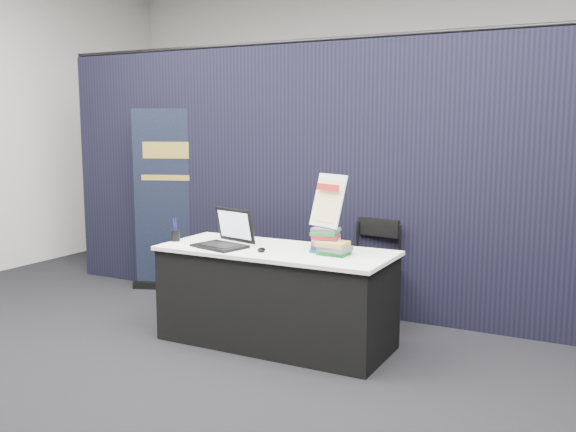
% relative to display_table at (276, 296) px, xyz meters
% --- Properties ---
extents(floor, '(8.00, 8.00, 0.00)m').
position_rel_display_table_xyz_m(floor, '(0.00, -0.55, -0.38)').
color(floor, black).
rests_on(floor, ground).
extents(wall_back, '(8.00, 0.02, 3.50)m').
position_rel_display_table_xyz_m(wall_back, '(0.00, 3.45, 1.37)').
color(wall_back, beige).
rests_on(wall_back, floor).
extents(drape_partition, '(6.00, 0.08, 2.40)m').
position_rel_display_table_xyz_m(drape_partition, '(0.00, 1.05, 0.82)').
color(drape_partition, black).
rests_on(drape_partition, floor).
extents(display_table, '(1.80, 0.75, 0.75)m').
position_rel_display_table_xyz_m(display_table, '(0.00, 0.00, 0.00)').
color(display_table, black).
rests_on(display_table, floor).
extents(laptop, '(0.44, 0.39, 0.29)m').
position_rel_display_table_xyz_m(laptop, '(-0.40, -0.11, 0.44)').
color(laptop, black).
rests_on(laptop, display_table).
extents(mouse, '(0.09, 0.11, 0.03)m').
position_rel_display_table_xyz_m(mouse, '(-0.04, -0.15, 0.39)').
color(mouse, black).
rests_on(mouse, display_table).
extents(brochure_left, '(0.39, 0.32, 0.00)m').
position_rel_display_table_xyz_m(brochure_left, '(-0.70, -0.19, 0.38)').
color(brochure_left, white).
rests_on(brochure_left, display_table).
extents(brochure_mid, '(0.38, 0.32, 0.00)m').
position_rel_display_table_xyz_m(brochure_mid, '(-0.67, -0.08, 0.38)').
color(brochure_mid, silver).
rests_on(brochure_mid, display_table).
extents(brochure_right, '(0.35, 0.28, 0.00)m').
position_rel_display_table_xyz_m(brochure_right, '(-0.56, -0.02, 0.38)').
color(brochure_right, white).
rests_on(brochure_right, display_table).
extents(pen_cup, '(0.08, 0.08, 0.10)m').
position_rel_display_table_xyz_m(pen_cup, '(-0.86, -0.12, 0.42)').
color(pen_cup, black).
rests_on(pen_cup, display_table).
extents(book_stack_tall, '(0.21, 0.17, 0.18)m').
position_rel_display_table_xyz_m(book_stack_tall, '(0.39, 0.06, 0.47)').
color(book_stack_tall, '#19525F').
rests_on(book_stack_tall, display_table).
extents(book_stack_short, '(0.25, 0.20, 0.10)m').
position_rel_display_table_xyz_m(book_stack_short, '(0.49, -0.00, 0.42)').
color(book_stack_short, '#1E722D').
rests_on(book_stack_short, display_table).
extents(info_sign, '(0.32, 0.23, 0.41)m').
position_rel_display_table_xyz_m(info_sign, '(0.39, 0.09, 0.75)').
color(info_sign, black).
rests_on(info_sign, book_stack_tall).
extents(pullup_banner, '(0.76, 0.38, 1.84)m').
position_rel_display_table_xyz_m(pullup_banner, '(-1.75, 0.95, 0.44)').
color(pullup_banner, black).
rests_on(pullup_banner, floor).
extents(stacking_chair, '(0.45, 0.46, 0.88)m').
position_rel_display_table_xyz_m(stacking_chair, '(0.47, 0.82, 0.12)').
color(stacking_chair, black).
rests_on(stacking_chair, floor).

